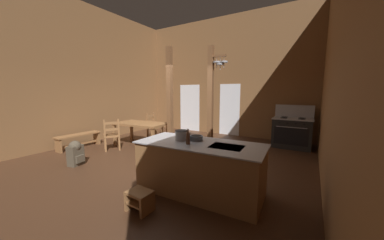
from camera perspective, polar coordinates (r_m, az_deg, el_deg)
ground_plane at (r=5.21m, az=-9.09°, el=-12.17°), size 7.66×8.63×0.10m
wall_back at (r=8.35m, az=8.83°, el=12.00°), size 7.66×0.14×4.66m
wall_left at (r=7.67m, az=-30.38°, el=11.37°), size 0.14×8.63×4.66m
wall_right at (r=3.77m, az=37.08°, el=15.40°), size 0.14×8.63×4.66m
glazed_door_back_left at (r=9.00m, az=-0.68°, el=3.50°), size 1.00×0.01×2.05m
glazed_panel_back_right at (r=8.17m, az=10.67°, el=2.90°), size 0.84×0.01×2.05m
kitchen_island at (r=3.55m, az=2.27°, el=-13.50°), size 2.21×1.08×0.88m
stove_range at (r=7.03m, az=26.71°, el=-3.13°), size 1.14×0.83×1.32m
support_post_with_pot_rack at (r=5.71m, az=5.58°, el=6.93°), size 0.56×0.23×3.01m
support_post_center at (r=5.87m, az=-6.37°, el=5.68°), size 0.14×0.14×3.01m
step_stool at (r=3.24m, az=-14.75°, el=-21.09°), size 0.37×0.29×0.30m
dining_table at (r=6.74m, az=-14.46°, el=-1.51°), size 1.76×1.02×0.74m
ladderback_chair_near_window at (r=6.45m, az=-22.03°, el=-4.07°), size 0.61×0.61×0.95m
ladderback_chair_by_post at (r=7.59m, az=-10.89°, el=-1.87°), size 0.47×0.47×0.95m
bench_along_left_wall at (r=7.17m, az=-29.69°, el=-4.60°), size 0.39×1.31×0.44m
backpack at (r=5.55m, az=-30.41°, el=-7.99°), size 0.35×0.36×0.60m
stockpot_on_counter at (r=3.58m, az=-3.02°, el=-4.38°), size 0.30×0.23×0.18m
mixing_bowl_on_counter at (r=3.59m, az=1.24°, el=-5.15°), size 0.23×0.23×0.08m
bottle_tall_on_counter at (r=3.30m, az=-1.16°, el=-5.22°), size 0.07×0.07×0.26m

